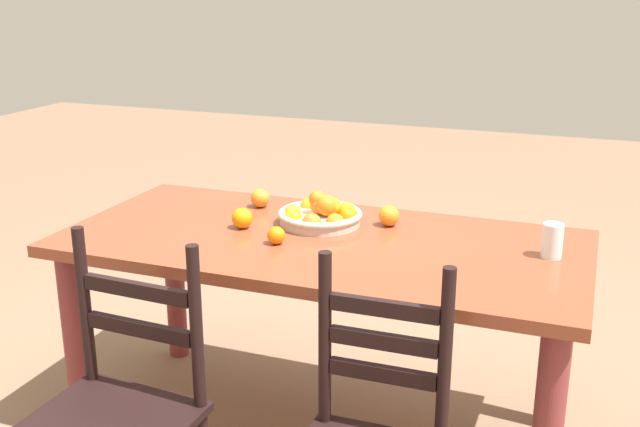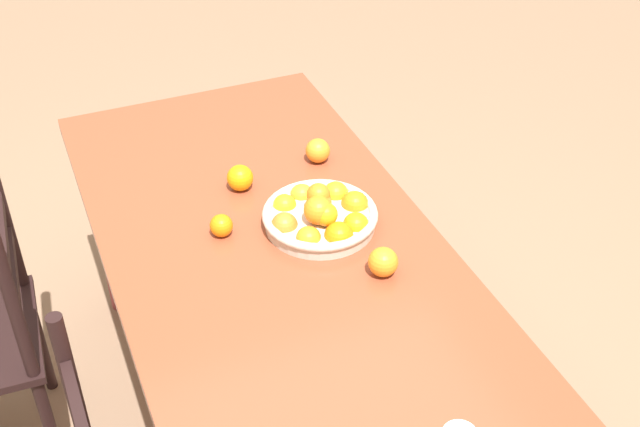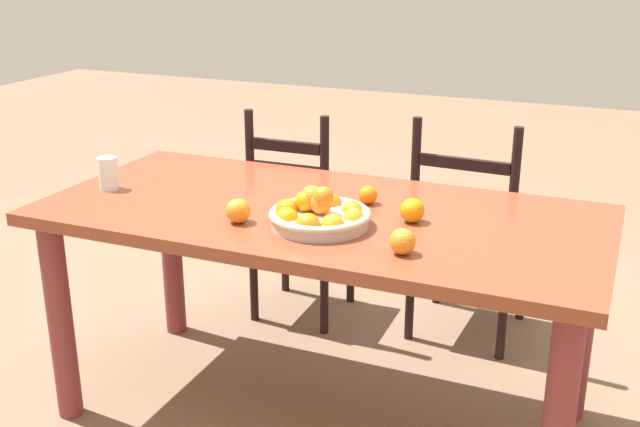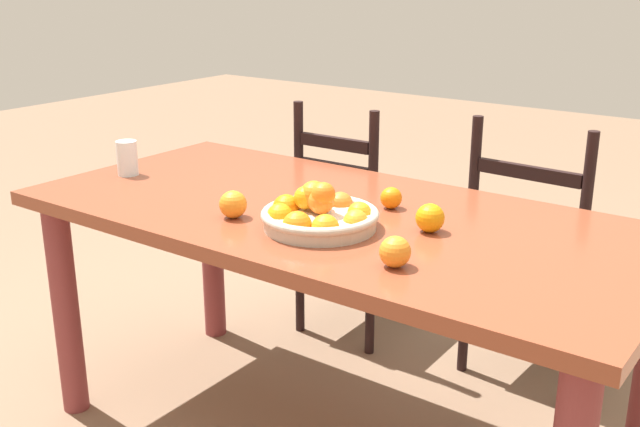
# 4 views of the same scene
# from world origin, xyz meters

# --- Properties ---
(dining_table) EXTENTS (1.79, 0.85, 0.76)m
(dining_table) POSITION_xyz_m (0.00, 0.00, 0.65)
(dining_table) COLOR brown
(dining_table) RESTS_ON ground
(chair_near_window) EXTENTS (0.39, 0.39, 0.94)m
(chair_near_window) POSITION_xyz_m (-0.39, 0.68, 0.44)
(chair_near_window) COLOR black
(chair_near_window) RESTS_ON ground
(chair_by_cabinet) EXTENTS (0.46, 0.46, 0.94)m
(chair_by_cabinet) POSITION_xyz_m (0.32, 0.80, 0.45)
(chair_by_cabinet) COLOR black
(chair_by_cabinet) RESTS_ON ground
(fruit_bowl) EXTENTS (0.31, 0.31, 0.13)m
(fruit_bowl) POSITION_xyz_m (0.05, -0.14, 0.80)
(fruit_bowl) COLOR #BFB6A5
(fruit_bowl) RESTS_ON dining_table
(orange_loose_0) EXTENTS (0.06, 0.06, 0.06)m
(orange_loose_0) POSITION_xyz_m (0.12, 0.11, 0.79)
(orange_loose_0) COLOR orange
(orange_loose_0) RESTS_ON dining_table
(orange_loose_1) EXTENTS (0.07, 0.07, 0.07)m
(orange_loose_1) POSITION_xyz_m (0.35, -0.26, 0.80)
(orange_loose_1) COLOR orange
(orange_loose_1) RESTS_ON dining_table
(orange_loose_2) EXTENTS (0.07, 0.07, 0.07)m
(orange_loose_2) POSITION_xyz_m (0.30, 0.00, 0.80)
(orange_loose_2) COLOR orange
(orange_loose_2) RESTS_ON dining_table
(orange_loose_3) EXTENTS (0.08, 0.08, 0.08)m
(orange_loose_3) POSITION_xyz_m (-0.18, -0.21, 0.80)
(orange_loose_3) COLOR orange
(orange_loose_3) RESTS_ON dining_table
(drinking_glass) EXTENTS (0.07, 0.07, 0.11)m
(drinking_glass) POSITION_xyz_m (-0.76, -0.08, 0.82)
(drinking_glass) COLOR silver
(drinking_glass) RESTS_ON dining_table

